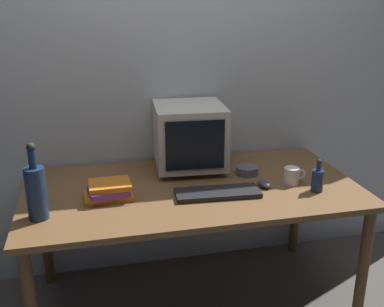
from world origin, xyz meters
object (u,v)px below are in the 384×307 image
(computer_mouse, at_px, (264,184))
(book_stack, at_px, (109,191))
(keyboard, at_px, (218,193))
(bottle_tall, at_px, (36,191))
(crt_monitor, at_px, (189,136))
(mug, at_px, (292,176))
(cd_spindle, at_px, (247,170))
(bottle_short, at_px, (317,179))

(computer_mouse, relative_size, book_stack, 0.41)
(keyboard, bearing_deg, bottle_tall, -172.40)
(keyboard, height_order, bottle_tall, bottle_tall)
(crt_monitor, relative_size, mug, 3.42)
(mug, bearing_deg, computer_mouse, -178.43)
(cd_spindle, bearing_deg, crt_monitor, 151.03)
(keyboard, xyz_separation_m, cd_spindle, (0.24, 0.23, 0.01))
(crt_monitor, height_order, cd_spindle, crt_monitor)
(computer_mouse, bearing_deg, keyboard, -175.34)
(computer_mouse, bearing_deg, book_stack, 172.20)
(bottle_tall, bearing_deg, computer_mouse, 5.43)
(computer_mouse, relative_size, bottle_short, 0.58)
(crt_monitor, xyz_separation_m, mug, (0.47, -0.34, -0.15))
(crt_monitor, distance_m, keyboard, 0.44)
(crt_monitor, height_order, mug, crt_monitor)
(bottle_tall, bearing_deg, bottle_short, -0.27)
(keyboard, height_order, mug, mug)
(mug, xyz_separation_m, cd_spindle, (-0.18, 0.18, -0.02))
(mug, bearing_deg, cd_spindle, 135.12)
(book_stack, relative_size, mug, 2.01)
(crt_monitor, height_order, computer_mouse, crt_monitor)
(keyboard, bearing_deg, book_stack, 175.06)
(book_stack, height_order, mug, mug)
(crt_monitor, relative_size, book_stack, 1.70)
(keyboard, bearing_deg, bottle_short, -3.67)
(bottle_short, xyz_separation_m, book_stack, (-1.03, 0.14, -0.02))
(keyboard, distance_m, computer_mouse, 0.27)
(crt_monitor, bearing_deg, mug, -35.94)
(computer_mouse, height_order, cd_spindle, cd_spindle)
(keyboard, bearing_deg, crt_monitor, 101.43)
(crt_monitor, height_order, book_stack, crt_monitor)
(bottle_tall, distance_m, mug, 1.27)
(crt_monitor, relative_size, cd_spindle, 3.42)
(book_stack, bearing_deg, bottle_short, -7.96)
(computer_mouse, bearing_deg, bottle_short, -30.42)
(keyboard, relative_size, computer_mouse, 4.20)
(computer_mouse, xyz_separation_m, cd_spindle, (-0.03, 0.19, 0.00))
(mug, bearing_deg, crt_monitor, 144.06)
(crt_monitor, xyz_separation_m, keyboard, (0.05, -0.39, -0.18))
(book_stack, xyz_separation_m, cd_spindle, (0.76, 0.15, -0.02))
(bottle_tall, xyz_separation_m, mug, (1.26, 0.11, -0.09))
(crt_monitor, distance_m, computer_mouse, 0.50)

